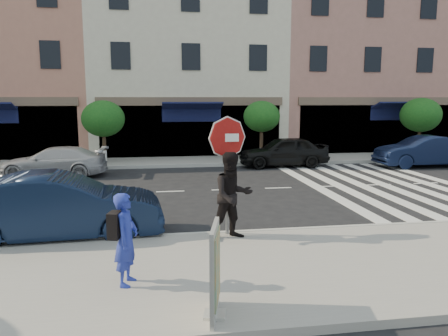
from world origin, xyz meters
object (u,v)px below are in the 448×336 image
(stop_sign, at_px, (227,150))
(car_far_mid, at_px, (283,151))
(photographer, at_px, (126,239))
(poster_board, at_px, (215,273))
(walker, at_px, (232,196))
(car_near_mid, at_px, (59,207))
(car_far_right, at_px, (423,151))
(car_far_left, at_px, (54,162))

(stop_sign, height_order, car_far_mid, stop_sign)
(photographer, bearing_deg, stop_sign, -26.42)
(photographer, bearing_deg, poster_board, -120.97)
(walker, bearing_deg, stop_sign, 86.80)
(photographer, xyz_separation_m, poster_board, (1.33, -1.34, -0.13))
(stop_sign, xyz_separation_m, poster_board, (-0.81, -3.83, -1.32))
(walker, bearing_deg, car_far_mid, 54.16)
(walker, distance_m, poster_board, 3.62)
(stop_sign, xyz_separation_m, car_far_mid, (4.56, 10.77, -1.39))
(stop_sign, xyz_separation_m, car_near_mid, (-3.88, 0.67, -1.35))
(walker, height_order, poster_board, walker)
(walker, distance_m, car_far_right, 14.95)
(walker, xyz_separation_m, car_far_left, (-5.97, 9.80, -0.50))
(photographer, height_order, car_far_right, photographer)
(car_far_mid, bearing_deg, walker, -22.65)
(walker, relative_size, car_far_right, 0.43)
(car_far_left, bearing_deg, stop_sign, 35.79)
(car_far_right, bearing_deg, stop_sign, -48.71)
(walker, height_order, car_far_left, walker)
(photographer, relative_size, car_far_mid, 0.37)
(car_near_mid, xyz_separation_m, car_far_left, (-2.03, 8.80, -0.15))
(car_near_mid, bearing_deg, stop_sign, -103.58)
(stop_sign, bearing_deg, car_far_left, 122.80)
(car_far_left, relative_size, car_far_right, 0.96)
(stop_sign, xyz_separation_m, car_far_right, (11.25, 9.58, -1.38))
(walker, relative_size, car_far_left, 0.45)
(photographer, height_order, poster_board, photographer)
(stop_sign, xyz_separation_m, car_far_left, (-5.91, 9.47, -1.50))
(car_far_mid, bearing_deg, car_far_right, 79.37)
(photographer, xyz_separation_m, car_far_right, (13.39, 12.07, -0.19))
(photographer, height_order, car_near_mid, photographer)
(car_near_mid, bearing_deg, walker, -108.05)
(walker, height_order, car_near_mid, walker)
(stop_sign, distance_m, car_near_mid, 4.16)
(car_far_left, bearing_deg, walker, 35.17)
(photographer, height_order, car_far_mid, photographer)
(walker, bearing_deg, car_near_mid, 151.98)
(car_far_left, bearing_deg, poster_board, 24.79)
(walker, relative_size, car_near_mid, 0.41)
(poster_board, distance_m, car_near_mid, 5.45)
(stop_sign, height_order, walker, stop_sign)
(poster_board, bearing_deg, photographer, 147.69)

